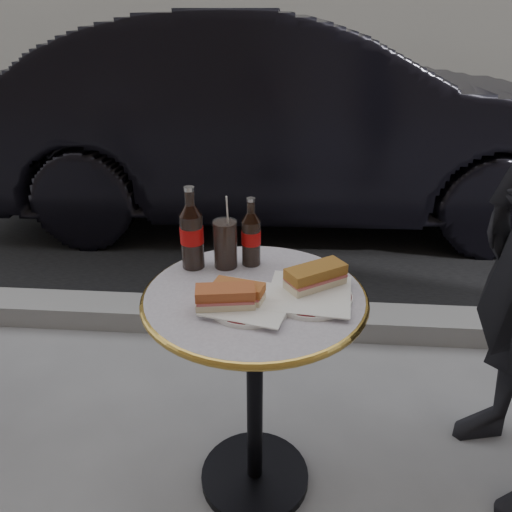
# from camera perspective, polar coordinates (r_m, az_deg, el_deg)

# --- Properties ---
(ground) EXTENTS (80.00, 80.00, 0.00)m
(ground) POSITION_cam_1_polar(r_m,az_deg,el_deg) (1.85, -0.13, -24.08)
(ground) COLOR gray
(ground) RESTS_ON ground
(asphalt_road) EXTENTS (40.00, 8.00, 0.00)m
(asphalt_road) POSITION_cam_1_polar(r_m,az_deg,el_deg) (6.34, 3.59, 13.33)
(asphalt_road) COLOR black
(asphalt_road) RESTS_ON ground
(curb) EXTENTS (40.00, 0.20, 0.12)m
(curb) POSITION_cam_1_polar(r_m,az_deg,el_deg) (2.49, 1.54, -7.20)
(curb) COLOR gray
(curb) RESTS_ON ground
(bistro_table) EXTENTS (0.62, 0.62, 0.73)m
(bistro_table) POSITION_cam_1_polar(r_m,az_deg,el_deg) (1.59, -0.15, -15.65)
(bistro_table) COLOR #BAB2C4
(bistro_table) RESTS_ON ground
(plate_left) EXTENTS (0.29, 0.29, 0.01)m
(plate_left) POSITION_cam_1_polar(r_m,az_deg,el_deg) (1.31, -0.73, -5.44)
(plate_left) COLOR white
(plate_left) RESTS_ON bistro_table
(plate_right) EXTENTS (0.28, 0.28, 0.01)m
(plate_right) POSITION_cam_1_polar(r_m,az_deg,el_deg) (1.35, 6.11, -4.55)
(plate_right) COLOR white
(plate_right) RESTS_ON bistro_table
(sandwich_left_a) EXTENTS (0.16, 0.09, 0.05)m
(sandwich_left_a) POSITION_cam_1_polar(r_m,az_deg,el_deg) (1.28, -3.53, -4.80)
(sandwich_left_a) COLOR #AF542C
(sandwich_left_a) RESTS_ON plate_left
(sandwich_left_b) EXTENTS (0.14, 0.09, 0.05)m
(sandwich_left_b) POSITION_cam_1_polar(r_m,az_deg,el_deg) (1.30, -1.98, -4.18)
(sandwich_left_b) COLOR #AE5D2C
(sandwich_left_b) RESTS_ON plate_left
(sandwich_right) EXTENTS (0.18, 0.16, 0.06)m
(sandwich_right) POSITION_cam_1_polar(r_m,az_deg,el_deg) (1.37, 6.82, -2.44)
(sandwich_right) COLOR #9C6527
(sandwich_right) RESTS_ON plate_right
(cola_bottle_left) EXTENTS (0.07, 0.07, 0.25)m
(cola_bottle_left) POSITION_cam_1_polar(r_m,az_deg,el_deg) (1.47, -7.39, 3.20)
(cola_bottle_left) COLOR black
(cola_bottle_left) RESTS_ON bistro_table
(cola_bottle_right) EXTENTS (0.07, 0.07, 0.21)m
(cola_bottle_right) POSITION_cam_1_polar(r_m,az_deg,el_deg) (1.48, -0.57, 2.80)
(cola_bottle_right) COLOR black
(cola_bottle_right) RESTS_ON bistro_table
(cola_glass) EXTENTS (0.08, 0.08, 0.15)m
(cola_glass) POSITION_cam_1_polar(r_m,az_deg,el_deg) (1.48, -3.53, 1.39)
(cola_glass) COLOR black
(cola_glass) RESTS_ON bistro_table
(parked_car) EXTENTS (1.65, 4.40, 1.43)m
(parked_car) POSITION_cam_1_polar(r_m,az_deg,el_deg) (3.70, 3.89, 15.21)
(parked_car) COLOR black
(parked_car) RESTS_ON ground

